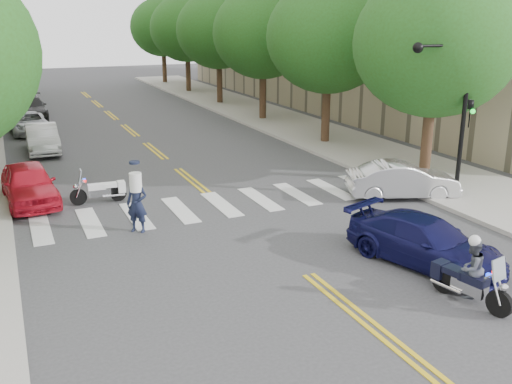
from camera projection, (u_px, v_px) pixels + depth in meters
ground at (308, 275)px, 15.04m from camera, size 140.00×140.00×0.00m
sidewalk_right at (272, 118)px, 37.92m from camera, size 5.00×60.00×0.15m
tree_r_0 at (436, 43)px, 22.08m from camera, size 6.40×6.40×8.45m
tree_r_1 at (328, 37)px, 29.06m from camera, size 6.40×6.40×8.45m
tree_r_2 at (263, 33)px, 36.04m from camera, size 6.40×6.40×8.45m
tree_r_3 at (219, 30)px, 43.02m from camera, size 6.40×6.40×8.45m
tree_r_4 at (187, 29)px, 50.00m from camera, size 6.40×6.40×8.45m
tree_r_5 at (163, 27)px, 56.98m from camera, size 6.40×6.40×8.45m
traffic_signal_pole at (455, 100)px, 20.01m from camera, size 2.82×0.42×6.00m
motorcycle_police at (469, 272)px, 13.39m from camera, size 0.81×2.11×1.72m
motorcycle_parked at (103, 190)px, 20.82m from camera, size 2.02×0.49×1.30m
officer_standing at (137, 204)px, 17.82m from camera, size 0.81×0.76×1.85m
convertible at (402, 180)px, 21.31m from camera, size 4.34×2.79×1.35m
sedan_blue at (425, 241)px, 15.55m from camera, size 3.17×4.87×1.31m
parked_car_a at (29, 184)px, 20.66m from camera, size 2.03×4.41×1.46m
parked_car_b at (42, 139)px, 28.51m from camera, size 1.52×4.24×1.39m
parked_car_c at (29, 123)px, 33.22m from camera, size 2.27×4.50×1.22m
parked_car_d at (29, 108)px, 37.66m from camera, size 2.18×5.25×1.52m
parked_car_e at (25, 100)px, 42.51m from camera, size 1.66×3.54×1.17m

